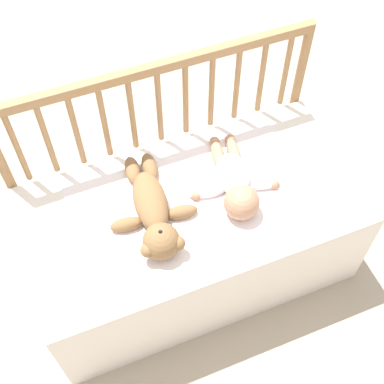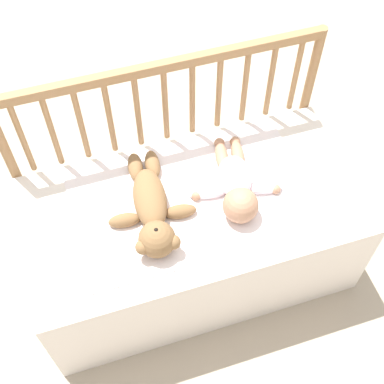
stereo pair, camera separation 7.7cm
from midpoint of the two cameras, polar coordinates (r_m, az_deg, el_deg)
ground_plane at (r=2.27m, az=-0.87°, el=-7.56°), size 12.00×12.00×0.00m
crib_mattress at (r=2.08m, az=-0.95°, el=-4.73°), size 1.20×0.61×0.45m
crib_rail at (r=1.98m, az=-4.59°, el=8.25°), size 1.20×0.04×0.82m
blanket at (r=1.90m, az=-1.22°, el=-0.60°), size 0.83×0.52×0.01m
teddy_bear at (r=1.82m, az=-5.36°, el=-2.24°), size 0.31×0.46×0.13m
baby at (r=1.89m, az=3.45°, el=1.01°), size 0.34×0.40×0.12m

